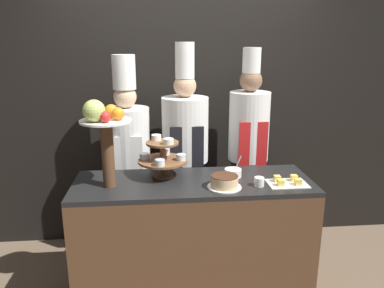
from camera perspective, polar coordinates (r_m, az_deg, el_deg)
name	(u,v)px	position (r m, az deg, el deg)	size (l,w,h in m)	color
wall_back	(183,98)	(3.54, -1.33, 7.05)	(10.00, 0.06, 2.80)	black
buffet_counter	(193,239)	(2.91, 0.19, -14.33)	(1.72, 0.60, 0.94)	brown
tiered_stand	(163,156)	(2.75, -4.49, -1.90)	(0.36, 0.36, 0.31)	brown
fruit_pedestal	(103,127)	(2.54, -13.34, 2.51)	(0.35, 0.35, 0.62)	brown
cake_round	(224,182)	(2.59, 4.96, -5.76)	(0.24, 0.24, 0.09)	white
cup_white	(259,182)	(2.65, 10.20, -5.68)	(0.07, 0.07, 0.06)	white
cake_square_tray	(287,182)	(2.73, 14.32, -5.61)	(0.27, 0.20, 0.05)	white
serving_bowl_far	(233,173)	(2.80, 6.28, -4.39)	(0.12, 0.12, 0.16)	white
chef_left	(128,155)	(3.26, -9.76, -1.61)	(0.39, 0.39, 1.81)	#28282D
chef_center_left	(185,149)	(3.25, -1.04, -0.77)	(0.40, 0.40, 1.91)	black
chef_center_right	(248,145)	(3.33, 8.57, -0.15)	(0.35, 0.35, 1.87)	#38332D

